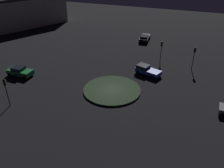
{
  "coord_description": "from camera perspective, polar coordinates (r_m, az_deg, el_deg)",
  "views": [
    {
      "loc": [
        10.34,
        -27.3,
        17.82
      ],
      "look_at": [
        0.0,
        0.0,
        1.11
      ],
      "focal_mm": 37.31,
      "sensor_mm": 36.0,
      "label": 1
    }
  ],
  "objects": [
    {
      "name": "traffic_light_north",
      "position": [
        43.76,
        12.02,
        8.85
      ],
      "size": [
        0.36,
        0.39,
        3.7
      ],
      "rotation": [
        0.0,
        0.0,
        -1.9
      ],
      "color": "#2D2D2D",
      "rests_on": "ground_plane"
    },
    {
      "name": "car_green",
      "position": [
        40.87,
        -21.64,
        2.93
      ],
      "size": [
        4.16,
        2.07,
        1.53
      ],
      "rotation": [
        0.0,
        0.0,
        6.28
      ],
      "color": "#1E7238",
      "rests_on": "ground_plane"
    },
    {
      "name": "traffic_light_southwest",
      "position": [
        32.38,
        -24.62,
        -0.66
      ],
      "size": [
        0.39,
        0.37,
        4.03
      ],
      "rotation": [
        0.0,
        0.0,
        0.64
      ],
      "color": "#2D2D2D",
      "rests_on": "ground_plane"
    },
    {
      "name": "roundabout_island",
      "position": [
        34.13,
        0.0,
        -1.43
      ],
      "size": [
        8.43,
        8.43,
        0.25
      ],
      "primitive_type": "cylinder",
      "color": "#263823",
      "rests_on": "ground_plane"
    },
    {
      "name": "car_blue",
      "position": [
        38.81,
        8.61,
        3.36
      ],
      "size": [
        4.51,
        3.1,
        1.48
      ],
      "rotation": [
        0.0,
        0.0,
        -0.34
      ],
      "color": "#1E38A5",
      "rests_on": "ground_plane"
    },
    {
      "name": "store_building",
      "position": [
        70.37,
        -25.79,
        15.61
      ],
      "size": [
        27.01,
        35.03,
        7.86
      ],
      "rotation": [
        0.0,
        0.0,
        4.24
      ],
      "color": "#B7B299",
      "rests_on": "ground_plane"
    },
    {
      "name": "car_black",
      "position": [
        54.19,
        8.0,
        11.14
      ],
      "size": [
        2.32,
        4.64,
        1.4
      ],
      "rotation": [
        0.0,
        0.0,
        1.64
      ],
      "color": "black",
      "rests_on": "ground_plane"
    },
    {
      "name": "ground_plane",
      "position": [
        34.2,
        0.0,
        -1.61
      ],
      "size": [
        116.81,
        116.81,
        0.0
      ],
      "primitive_type": "plane",
      "color": "black"
    },
    {
      "name": "traffic_light_northeast",
      "position": [
        41.61,
        19.47,
        6.99
      ],
      "size": [
        0.38,
        0.39,
        4.02
      ],
      "rotation": [
        0.0,
        0.0,
        -2.3
      ],
      "color": "#2D2D2D",
      "rests_on": "ground_plane"
    }
  ]
}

